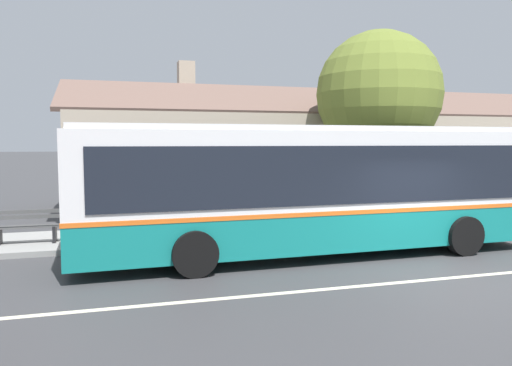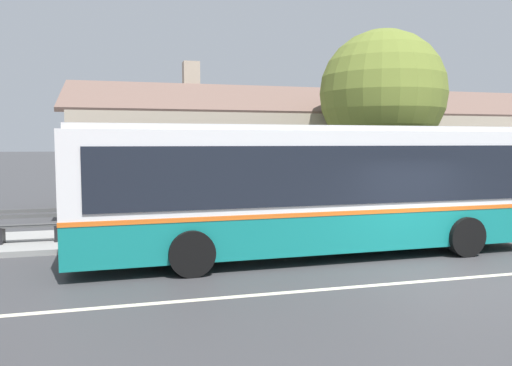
{
  "view_description": "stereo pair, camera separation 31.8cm",
  "coord_description": "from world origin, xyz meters",
  "px_view_note": "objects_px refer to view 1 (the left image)",
  "views": [
    {
      "loc": [
        -6.94,
        -8.73,
        2.87
      ],
      "look_at": [
        -3.17,
        4.08,
        1.76
      ],
      "focal_mm": 35.0,
      "sensor_mm": 36.0,
      "label": 1
    },
    {
      "loc": [
        -6.64,
        -8.82,
        2.87
      ],
      "look_at": [
        -3.17,
        4.08,
        1.76
      ],
      "focal_mm": 35.0,
      "sensor_mm": 36.0,
      "label": 2
    }
  ],
  "objects_px": {
    "street_tree_primary": "(379,99)",
    "bus_stop_sign": "(478,179)",
    "bench_by_building": "(27,228)",
    "transit_bus": "(313,186)",
    "bench_down_street": "(185,220)"
  },
  "relations": [
    {
      "from": "bench_by_building",
      "to": "bus_stop_sign",
      "type": "distance_m",
      "value": 13.93
    },
    {
      "from": "bench_down_street",
      "to": "street_tree_primary",
      "type": "relative_size",
      "value": 0.26
    },
    {
      "from": "bench_down_street",
      "to": "bus_stop_sign",
      "type": "relative_size",
      "value": 0.74
    },
    {
      "from": "bench_by_building",
      "to": "street_tree_primary",
      "type": "height_order",
      "value": "street_tree_primary"
    },
    {
      "from": "bench_down_street",
      "to": "bus_stop_sign",
      "type": "bearing_deg",
      "value": -4.48
    },
    {
      "from": "street_tree_primary",
      "to": "bus_stop_sign",
      "type": "distance_m",
      "value": 4.28
    },
    {
      "from": "transit_bus",
      "to": "bench_by_building",
      "type": "bearing_deg",
      "value": 159.05
    },
    {
      "from": "bench_by_building",
      "to": "bus_stop_sign",
      "type": "relative_size",
      "value": 0.71
    },
    {
      "from": "street_tree_primary",
      "to": "transit_bus",
      "type": "bearing_deg",
      "value": -135.55
    },
    {
      "from": "bench_by_building",
      "to": "street_tree_primary",
      "type": "bearing_deg",
      "value": 7.45
    },
    {
      "from": "transit_bus",
      "to": "bench_down_street",
      "type": "xyz_separation_m",
      "value": [
        -2.85,
        2.85,
        -1.17
      ]
    },
    {
      "from": "bench_by_building",
      "to": "bus_stop_sign",
      "type": "height_order",
      "value": "bus_stop_sign"
    },
    {
      "from": "bench_by_building",
      "to": "bench_down_street",
      "type": "bearing_deg",
      "value": 1.82
    },
    {
      "from": "transit_bus",
      "to": "street_tree_primary",
      "type": "height_order",
      "value": "street_tree_primary"
    },
    {
      "from": "bench_by_building",
      "to": "street_tree_primary",
      "type": "xyz_separation_m",
      "value": [
        11.37,
        1.49,
        3.82
      ]
    }
  ]
}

